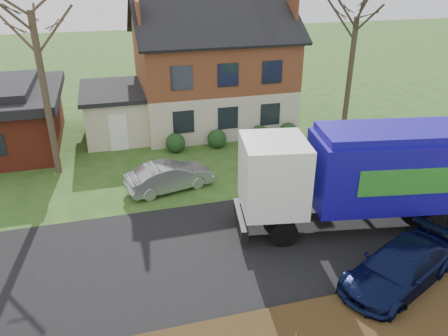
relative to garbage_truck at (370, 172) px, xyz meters
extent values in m
plane|color=#264918|center=(-4.79, -0.18, -2.37)|extent=(120.00, 120.00, 0.00)
cube|color=black|center=(-4.79, -0.18, -2.36)|extent=(80.00, 7.00, 0.02)
cube|color=beige|center=(-2.79, 13.82, -1.02)|extent=(9.00, 7.50, 2.70)
cube|color=#543018|center=(-2.79, 13.82, 1.73)|extent=(9.00, 7.50, 2.80)
cube|color=beige|center=(-8.99, 13.32, -1.07)|extent=(3.50, 5.50, 2.60)
cube|color=black|center=(-8.99, 13.32, 0.35)|extent=(3.90, 5.90, 0.24)
cylinder|color=black|center=(-3.64, -0.46, -1.84)|extent=(1.10, 0.53, 1.06)
cylinder|color=black|center=(-3.28, 1.64, -1.84)|extent=(1.10, 0.53, 1.06)
cylinder|color=black|center=(2.07, -1.43, -1.84)|extent=(1.10, 0.53, 1.06)
cylinder|color=black|center=(2.43, 0.67, -1.84)|extent=(1.10, 0.53, 1.06)
cylinder|color=black|center=(3.73, 0.45, -1.84)|extent=(1.10, 0.53, 1.06)
cube|color=black|center=(0.05, -0.01, -1.51)|extent=(8.82, 2.66, 0.36)
cube|color=white|center=(-3.71, 0.63, 0.07)|extent=(2.73, 2.90, 2.74)
cube|color=black|center=(-4.81, 0.82, 0.22)|extent=(0.45, 2.22, 0.91)
cube|color=black|center=(-4.91, 0.83, -1.81)|extent=(0.68, 2.55, 0.46)
cube|color=#150B8F|center=(1.00, -0.17, 0.07)|extent=(6.74, 3.58, 2.74)
cube|color=#150B8F|center=(1.00, -0.17, 1.59)|extent=(6.39, 3.22, 0.30)
cube|color=#297827|center=(0.63, -1.42, 0.17)|extent=(3.61, 0.65, 1.02)
cube|color=#297827|center=(1.07, 1.13, 0.17)|extent=(3.61, 0.65, 1.02)
imported|color=#A6A7AD|center=(-7.02, 5.12, -1.71)|extent=(4.23, 2.30, 1.32)
imported|color=black|center=(-0.92, -3.58, -1.67)|extent=(5.23, 3.78, 1.41)
cylinder|color=#47382A|center=(-12.17, 8.47, 1.52)|extent=(0.32, 0.32, 7.78)
cylinder|color=#3B3323|center=(4.56, 9.64, 1.08)|extent=(0.32, 0.32, 6.90)
cylinder|color=#443B29|center=(-1.48, 22.47, 2.27)|extent=(0.35, 0.35, 9.29)
camera|label=1|loc=(-9.40, -13.01, 7.27)|focal=35.00mm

